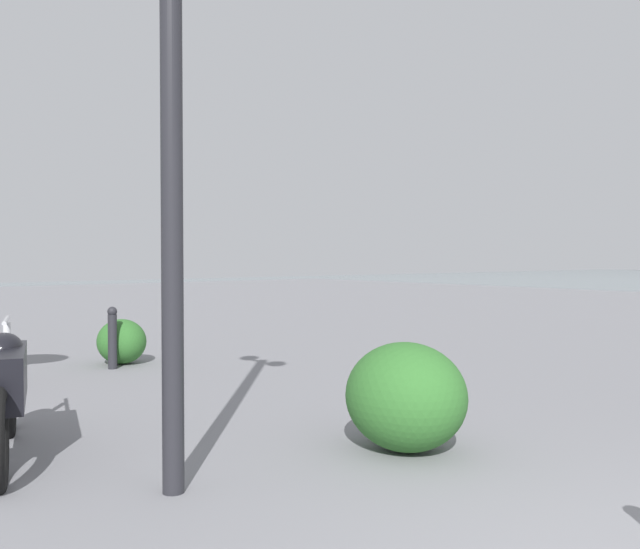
# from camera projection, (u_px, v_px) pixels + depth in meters

# --- Properties ---
(lamppost) EXTENTS (0.98, 0.28, 4.41)m
(lamppost) POSITION_uv_depth(u_px,v_px,m) (171.00, 36.00, 4.28)
(lamppost) COLOR #232328
(lamppost) RESTS_ON ground
(motorcycle) EXTENTS (2.11, 0.75, 1.06)m
(motorcycle) POSITION_uv_depth(u_px,v_px,m) (2.00, 391.00, 5.12)
(motorcycle) COLOR black
(motorcycle) RESTS_ON ground
(bollard_mid) EXTENTS (0.13, 0.13, 0.84)m
(bollard_mid) POSITION_uv_depth(u_px,v_px,m) (112.00, 336.00, 9.16)
(bollard_mid) COLOR #232328
(bollard_mid) RESTS_ON ground
(shrub_low) EXTENTS (0.74, 0.67, 0.63)m
(shrub_low) POSITION_uv_depth(u_px,v_px,m) (122.00, 342.00, 9.59)
(shrub_low) COLOR #2D6628
(shrub_low) RESTS_ON ground
(shrub_round) EXTENTS (0.99, 0.90, 0.85)m
(shrub_round) POSITION_uv_depth(u_px,v_px,m) (406.00, 396.00, 5.30)
(shrub_round) COLOR #2D6628
(shrub_round) RESTS_ON ground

